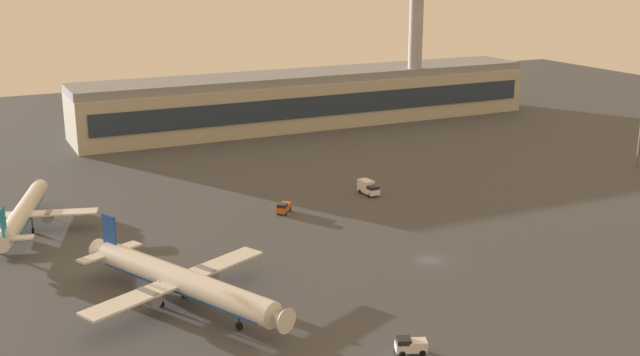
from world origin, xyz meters
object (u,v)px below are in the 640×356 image
at_px(airplane_terminal_side, 23,213).
at_px(cargo_loader, 410,345).
at_px(catering_truck, 368,187).
at_px(airplane_near_gate, 180,281).
at_px(control_tower, 416,33).
at_px(maintenance_van, 284,207).

height_order(airplane_terminal_side, cargo_loader, airplane_terminal_side).
height_order(catering_truck, cargo_loader, catering_truck).
distance_m(catering_truck, cargo_loader, 71.85).
bearing_deg(airplane_near_gate, airplane_terminal_side, -93.74).
relative_size(control_tower, cargo_loader, 10.56).
xyz_separation_m(control_tower, airplane_near_gate, (-107.45, -104.49, -23.46)).
bearing_deg(airplane_near_gate, control_tower, -160.51).
bearing_deg(cargo_loader, catering_truck, -2.67).
distance_m(airplane_terminal_side, cargo_loader, 83.81).
relative_size(control_tower, maintenance_van, 10.98).
bearing_deg(airplane_near_gate, cargo_loader, 105.33).
xyz_separation_m(control_tower, maintenance_van, (-76.10, -70.58, -26.35)).
xyz_separation_m(catering_truck, cargo_loader, (-30.25, -65.17, -0.40)).
height_order(airplane_near_gate, maintenance_van, airplane_near_gate).
bearing_deg(control_tower, maintenance_van, -137.16).
relative_size(airplane_terminal_side, maintenance_van, 7.98).
bearing_deg(cargo_loader, airplane_terminal_side, 51.21).
relative_size(airplane_terminal_side, catering_truck, 6.00).
distance_m(airplane_terminal_side, maintenance_van, 50.44).
bearing_deg(airplane_terminal_side, airplane_near_gate, -52.10).
relative_size(airplane_near_gate, catering_truck, 6.75).
bearing_deg(maintenance_van, airplane_terminal_side, 27.85).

